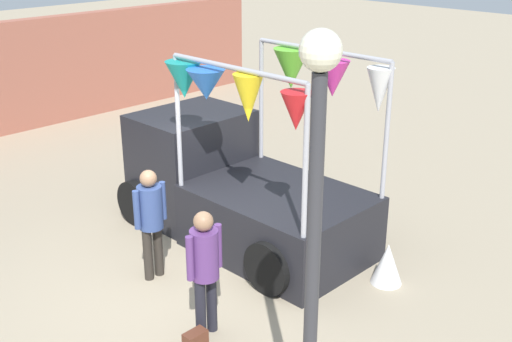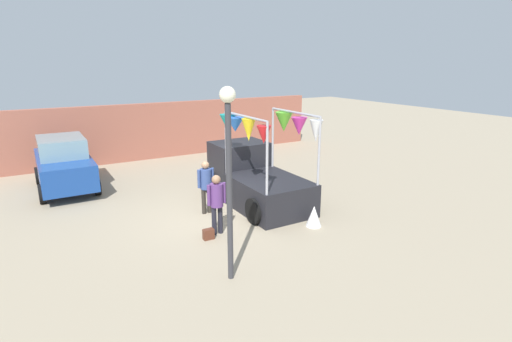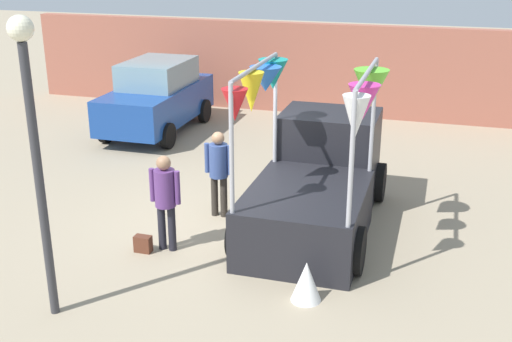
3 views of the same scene
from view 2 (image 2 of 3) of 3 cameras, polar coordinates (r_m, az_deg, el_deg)
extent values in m
plane|color=gray|center=(12.14, -5.26, -6.30)|extent=(60.00, 60.00, 0.00)
cube|color=black|center=(12.35, 1.98, -3.38)|extent=(1.90, 2.60, 1.00)
cube|color=black|center=(13.89, -2.40, 0.49)|extent=(1.80, 1.40, 1.80)
cube|color=#8CB2C6|center=(13.78, -2.43, 2.30)|extent=(1.76, 1.37, 0.60)
cylinder|color=black|center=(13.94, -6.51, -1.77)|extent=(0.22, 0.76, 0.76)
cylinder|color=black|center=(14.77, 0.24, -0.67)|extent=(0.22, 0.76, 0.76)
cylinder|color=black|center=(11.36, -0.20, -5.73)|extent=(0.22, 0.76, 0.76)
cylinder|color=black|center=(12.36, 7.46, -4.07)|extent=(0.22, 0.76, 0.76)
cylinder|color=#A5A5AD|center=(12.58, -4.30, 3.97)|extent=(0.07, 0.07, 1.98)
cylinder|color=#A5A5AD|center=(13.41, 2.41, 4.73)|extent=(0.07, 0.07, 1.98)
cylinder|color=#A5A5AD|center=(10.49, 1.59, 1.68)|extent=(0.07, 0.07, 1.98)
cylinder|color=#A5A5AD|center=(11.48, 9.00, 2.71)|extent=(0.07, 0.07, 1.98)
cylinder|color=#A5A5AD|center=(11.34, -1.65, 7.81)|extent=(0.07, 2.44, 0.07)
cylinder|color=#A5A5AD|center=(12.26, 5.57, 8.33)|extent=(0.07, 2.44, 0.07)
cone|color=red|center=(10.50, 1.13, 5.21)|extent=(0.46, 0.46, 0.48)
cone|color=white|center=(11.50, 8.58, 5.67)|extent=(0.45, 0.45, 0.63)
cone|color=yellow|center=(11.19, -1.05, 5.89)|extent=(0.54, 0.54, 0.63)
cone|color=#D83399|center=(12.13, 6.18, 6.38)|extent=(0.49, 0.49, 0.53)
cone|color=blue|center=(11.89, -2.99, 6.65)|extent=(0.66, 0.66, 0.42)
cone|color=#66CC33|center=(12.78, 4.01, 7.01)|extent=(0.66, 0.66, 0.62)
cone|color=teal|center=(12.31, -4.01, 6.87)|extent=(0.71, 0.71, 0.52)
cube|color=navy|center=(15.82, -25.67, 0.33)|extent=(1.70, 4.00, 0.90)
cube|color=#72939E|center=(15.80, -26.05, 3.18)|extent=(1.50, 2.10, 0.66)
cylinder|color=black|center=(17.11, -28.70, -0.57)|extent=(0.18, 0.64, 0.64)
cylinder|color=black|center=(17.21, -23.09, 0.20)|extent=(0.18, 0.64, 0.64)
cylinder|color=black|center=(14.70, -28.28, -2.91)|extent=(0.18, 0.64, 0.64)
cylinder|color=black|center=(14.81, -21.75, -2.00)|extent=(0.18, 0.64, 0.64)
cylinder|color=black|center=(10.73, -6.00, -7.07)|extent=(0.13, 0.13, 0.78)
cylinder|color=black|center=(10.80, -5.12, -6.89)|extent=(0.13, 0.13, 0.78)
cylinder|color=#593372|center=(10.52, -5.66, -3.45)|extent=(0.34, 0.34, 0.62)
sphere|color=#997051|center=(10.39, -5.72, -1.22)|extent=(0.23, 0.23, 0.23)
cylinder|color=#593372|center=(10.42, -6.76, -3.48)|extent=(0.09, 0.09, 0.56)
cylinder|color=#593372|center=(10.59, -4.58, -3.10)|extent=(0.09, 0.09, 0.56)
cylinder|color=#2D2823|center=(12.19, -7.47, -4.32)|extent=(0.13, 0.13, 0.78)
cylinder|color=#2D2823|center=(12.25, -6.69, -4.18)|extent=(0.13, 0.13, 0.78)
cylinder|color=#33477F|center=(12.00, -7.19, -1.12)|extent=(0.34, 0.34, 0.62)
sphere|color=#997051|center=(11.89, -7.26, 0.84)|extent=(0.23, 0.23, 0.23)
cylinder|color=#33477F|center=(11.92, -8.16, -1.13)|extent=(0.09, 0.09, 0.55)
cylinder|color=#33477F|center=(12.08, -6.24, -0.83)|extent=(0.09, 0.09, 0.55)
cube|color=#592D1E|center=(10.57, -6.80, -8.95)|extent=(0.28, 0.16, 0.28)
cylinder|color=#333338|center=(8.09, -3.82, -3.55)|extent=(0.12, 0.12, 3.71)
sphere|color=#F2EDCC|center=(7.68, -4.09, 10.84)|extent=(0.32, 0.32, 0.32)
cube|color=#9E5947|center=(19.35, -15.88, 5.41)|extent=(18.00, 0.36, 2.60)
cone|color=white|center=(11.33, 8.27, -6.39)|extent=(0.62, 0.62, 0.60)
camera|label=1|loc=(3.98, -34.75, 16.41)|focal=45.00mm
camera|label=3|loc=(8.26, 59.17, 10.83)|focal=45.00mm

